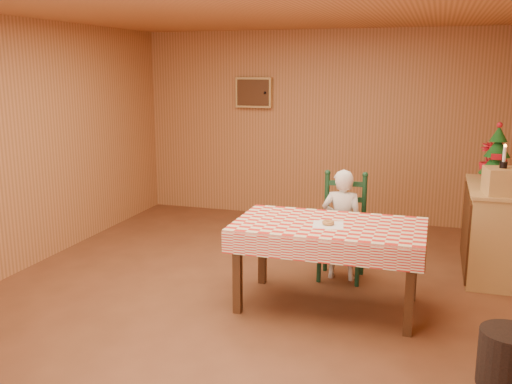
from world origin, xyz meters
TOP-DOWN VIEW (x-y plane):
  - ground at (0.00, 0.00)m, footprint 6.00×6.00m
  - cabin_walls at (-0.00, 0.53)m, footprint 5.10×6.05m
  - dining_table at (0.75, -0.04)m, footprint 1.66×0.96m
  - ladder_chair at (0.75, 0.74)m, footprint 0.44×0.40m
  - seated_child at (0.75, 0.69)m, footprint 0.41×0.27m
  - napkin at (0.75, -0.09)m, footprint 0.30×0.30m
  - donut at (0.75, -0.09)m, footprint 0.12×0.12m
  - shelf_unit at (2.19, 1.30)m, footprint 0.54×1.24m
  - crate at (2.20, 0.90)m, footprint 0.35×0.35m
  - christmas_tree at (2.20, 1.55)m, footprint 0.34×0.34m
  - flower_arrangement at (2.15, 1.85)m, footprint 0.26×0.26m
  - candle_set at (2.20, 0.90)m, footprint 0.07×0.07m
  - storage_bin at (2.14, -0.97)m, footprint 0.51×0.51m

SIDE VIEW (x-z plane):
  - ground at x=0.00m, z-range 0.00..0.00m
  - storage_bin at x=2.14m, z-range 0.00..0.39m
  - shelf_unit at x=2.19m, z-range 0.00..0.93m
  - ladder_chair at x=0.75m, z-range -0.04..1.04m
  - seated_child at x=0.75m, z-range 0.00..1.12m
  - dining_table at x=0.75m, z-range 0.30..1.07m
  - napkin at x=0.75m, z-range 0.77..0.77m
  - donut at x=0.75m, z-range 0.77..0.81m
  - crate at x=2.20m, z-range 0.93..1.18m
  - flower_arrangement at x=2.15m, z-range 0.93..1.30m
  - christmas_tree at x=2.20m, z-range 0.90..1.52m
  - candle_set at x=2.20m, z-range 1.13..1.36m
  - cabin_walls at x=0.00m, z-range 0.50..3.15m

